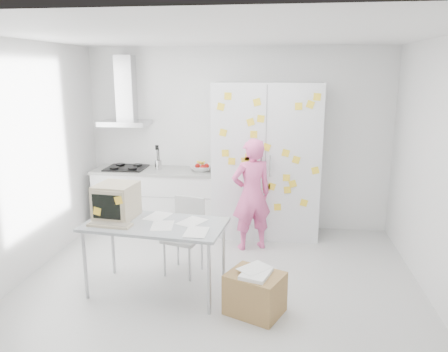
# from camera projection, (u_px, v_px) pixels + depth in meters

# --- Properties ---
(floor) EXTENTS (4.50, 4.00, 0.02)m
(floor) POSITION_uv_depth(u_px,v_px,m) (219.00, 285.00, 4.94)
(floor) COLOR silver
(floor) RESTS_ON ground
(walls) EXTENTS (4.52, 4.01, 2.70)m
(walls) POSITION_uv_depth(u_px,v_px,m) (227.00, 155.00, 5.31)
(walls) COLOR white
(walls) RESTS_ON ground
(ceiling) EXTENTS (4.50, 4.00, 0.02)m
(ceiling) POSITION_uv_depth(u_px,v_px,m) (218.00, 35.00, 4.30)
(ceiling) COLOR white
(ceiling) RESTS_ON walls
(counter_run) EXTENTS (1.84, 0.63, 1.28)m
(counter_run) POSITION_uv_depth(u_px,v_px,m) (156.00, 198.00, 6.62)
(counter_run) COLOR white
(counter_run) RESTS_ON ground
(range_hood) EXTENTS (0.70, 0.48, 1.01)m
(range_hood) POSITION_uv_depth(u_px,v_px,m) (126.00, 98.00, 6.45)
(range_hood) COLOR silver
(range_hood) RESTS_ON walls
(tall_cabinet) EXTENTS (1.50, 0.68, 2.20)m
(tall_cabinet) POSITION_uv_depth(u_px,v_px,m) (266.00, 161.00, 6.24)
(tall_cabinet) COLOR silver
(tall_cabinet) RESTS_ON ground
(person) EXTENTS (0.65, 0.56, 1.51)m
(person) POSITION_uv_depth(u_px,v_px,m) (251.00, 195.00, 5.78)
(person) COLOR pink
(person) RESTS_ON ground
(desk) EXTENTS (1.54, 0.88, 1.17)m
(desk) POSITION_uv_depth(u_px,v_px,m) (130.00, 211.00, 4.68)
(desk) COLOR #9CA1A6
(desk) RESTS_ON ground
(chair) EXTENTS (0.50, 0.50, 0.90)m
(chair) POSITION_uv_depth(u_px,v_px,m) (186.00, 231.00, 5.18)
(chair) COLOR beige
(chair) RESTS_ON ground
(cardboard_box) EXTENTS (0.65, 0.59, 0.46)m
(cardboard_box) POSITION_uv_depth(u_px,v_px,m) (255.00, 293.00, 4.32)
(cardboard_box) COLOR #A47E47
(cardboard_box) RESTS_ON ground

